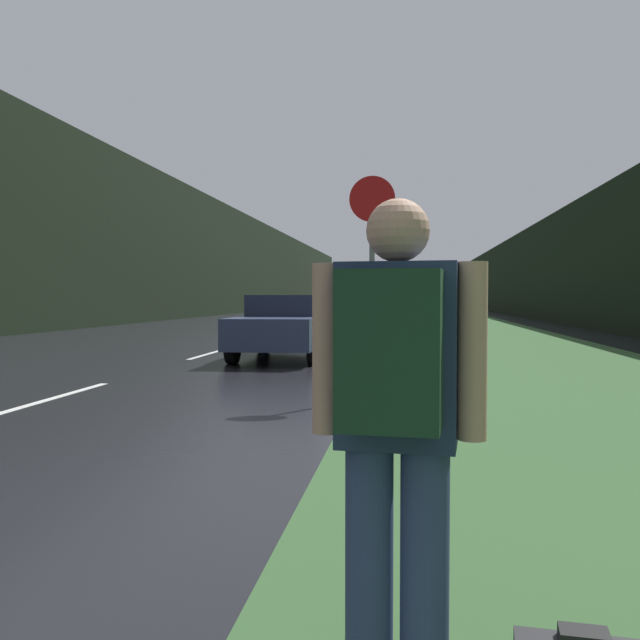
{
  "coord_description": "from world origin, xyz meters",
  "views": [
    {
      "loc": [
        4.67,
        0.11,
        1.35
      ],
      "look_at": [
        2.79,
        14.37,
        0.85
      ],
      "focal_mm": 38.0,
      "sensor_mm": 36.0,
      "label": 1
    }
  ],
  "objects_px": {
    "stop_sign": "(372,267)",
    "car_passing_near": "(286,325)",
    "car_passing_far": "(356,310)",
    "hitchhiker_with_backpack": "(396,415)",
    "delivery_truck": "(353,292)"
  },
  "relations": [
    {
      "from": "stop_sign",
      "to": "delivery_truck",
      "type": "bearing_deg",
      "value": 94.93
    },
    {
      "from": "stop_sign",
      "to": "hitchhiker_with_backpack",
      "type": "height_order",
      "value": "stop_sign"
    },
    {
      "from": "car_passing_far",
      "to": "delivery_truck",
      "type": "height_order",
      "value": "delivery_truck"
    },
    {
      "from": "stop_sign",
      "to": "car_passing_far",
      "type": "relative_size",
      "value": 0.73
    },
    {
      "from": "hitchhiker_with_backpack",
      "to": "car_passing_near",
      "type": "height_order",
      "value": "hitchhiker_with_backpack"
    },
    {
      "from": "hitchhiker_with_backpack",
      "to": "delivery_truck",
      "type": "distance_m",
      "value": 78.57
    },
    {
      "from": "car_passing_near",
      "to": "delivery_truck",
      "type": "xyz_separation_m",
      "value": [
        -3.97,
        65.84,
        1.23
      ]
    },
    {
      "from": "stop_sign",
      "to": "car_passing_near",
      "type": "xyz_separation_m",
      "value": [
        -2.2,
        5.75,
        -1.02
      ]
    },
    {
      "from": "hitchhiker_with_backpack",
      "to": "stop_sign",
      "type": "bearing_deg",
      "value": 99.71
    },
    {
      "from": "car_passing_far",
      "to": "car_passing_near",
      "type": "bearing_deg",
      "value": 90.0
    },
    {
      "from": "car_passing_near",
      "to": "hitchhiker_with_backpack",
      "type": "bearing_deg",
      "value": 101.98
    },
    {
      "from": "car_passing_far",
      "to": "delivery_truck",
      "type": "xyz_separation_m",
      "value": [
        -3.97,
        46.31,
        1.27
      ]
    },
    {
      "from": "stop_sign",
      "to": "car_passing_near",
      "type": "distance_m",
      "value": 6.24
    },
    {
      "from": "hitchhiker_with_backpack",
      "to": "car_passing_near",
      "type": "bearing_deg",
      "value": 107.91
    },
    {
      "from": "stop_sign",
      "to": "delivery_truck",
      "type": "relative_size",
      "value": 0.35
    }
  ]
}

